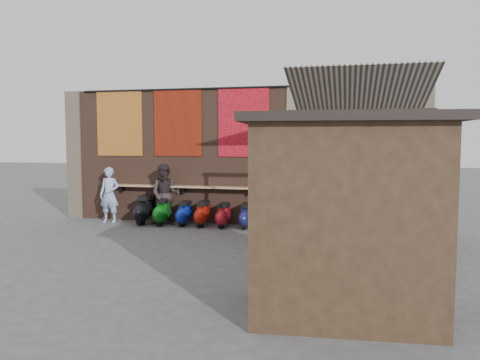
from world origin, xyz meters
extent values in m
plane|color=#474749|center=(0.00, 0.00, 0.00)|extent=(70.00, 70.00, 0.00)
cube|color=brown|center=(0.00, 2.70, 2.00)|extent=(10.00, 0.40, 4.00)
cube|color=#4C4238|center=(-5.20, 2.70, 2.00)|extent=(0.50, 0.50, 4.00)
cube|color=#4C4238|center=(5.20, 2.70, 2.00)|extent=(0.50, 0.50, 4.00)
cube|color=#9E7A51|center=(0.00, 2.33, 1.10)|extent=(8.00, 0.32, 0.05)
cube|color=white|center=(1.35, 2.30, 1.24)|extent=(0.60, 0.33, 0.23)
cube|color=maroon|center=(-3.60, 2.48, 3.00)|extent=(1.50, 0.02, 2.00)
cube|color=red|center=(-1.70, 2.48, 3.00)|extent=(1.50, 0.02, 2.00)
cube|color=red|center=(0.30, 2.48, 3.00)|extent=(1.50, 0.02, 2.00)
cube|color=#235C81|center=(2.30, 2.48, 3.00)|extent=(1.50, 0.02, 2.00)
cylinder|color=black|center=(0.00, 2.47, 3.98)|extent=(9.50, 0.06, 0.06)
imported|color=#94A8D7|center=(-3.73, 2.00, 0.83)|extent=(0.61, 0.41, 1.67)
imported|color=#2A2023|center=(-1.93, 2.00, 0.89)|extent=(0.95, 0.79, 1.78)
imported|color=black|center=(3.18, 0.02, 0.89)|extent=(1.08, 1.00, 1.78)
imported|color=slate|center=(4.65, -0.31, 0.90)|extent=(1.33, 1.06, 1.79)
imported|color=#775A4C|center=(1.39, 0.10, 0.73)|extent=(0.80, 0.85, 1.46)
cube|color=black|center=(3.24, -4.02, 1.35)|extent=(2.63, 2.05, 2.70)
cube|color=black|center=(3.24, -4.02, 2.76)|extent=(2.95, 2.36, 0.12)
cube|color=gold|center=(3.17, -3.06, 1.96)|extent=(1.20, 0.13, 0.50)
cube|color=#473321|center=(3.17, -3.06, 0.99)|extent=(2.07, 0.26, 0.06)
cube|color=beige|center=(3.50, 0.90, 3.55)|extent=(3.20, 3.28, 0.97)
cube|color=#33261C|center=(3.50, 2.49, 3.95)|extent=(3.30, 0.08, 0.12)
cube|color=black|center=(3.50, -0.60, 3.08)|extent=(3.00, 0.08, 0.08)
cylinder|color=black|center=(2.10, -0.60, 1.55)|extent=(0.09, 0.09, 3.10)
cylinder|color=black|center=(4.90, -0.60, 1.55)|extent=(0.09, 0.09, 3.10)
camera|label=1|loc=(3.29, -10.73, 2.47)|focal=35.00mm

